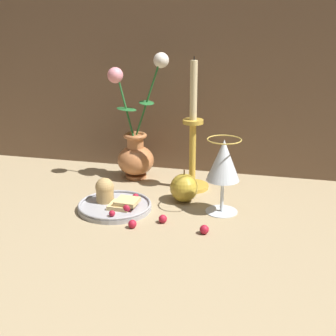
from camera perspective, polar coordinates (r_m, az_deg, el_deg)
name	(u,v)px	position (r m, az deg, el deg)	size (l,w,h in m)	color
ground_plane	(161,206)	(1.14, -0.91, -4.63)	(2.40, 2.40, 0.00)	#9E8966
vase	(136,147)	(1.30, -3.94, 2.59)	(0.16, 0.10, 0.35)	#B77042
plate_with_pastries	(114,202)	(1.13, -6.64, -4.18)	(0.18, 0.18, 0.07)	#A3A3A8
wine_glass	(223,163)	(1.07, 6.77, 0.61)	(0.08, 0.08, 0.18)	silver
candlestick	(193,148)	(1.22, 3.01, 2.47)	(0.09, 0.09, 0.34)	gold
apple_beside_vase	(184,188)	(1.16, 1.97, -2.43)	(0.07, 0.07, 0.08)	#B2932D
berry_near_plate	(204,229)	(1.00, 4.45, -7.48)	(0.02, 0.02, 0.02)	#AD192D
berry_front_center	(132,224)	(1.03, -4.37, -6.82)	(0.02, 0.02, 0.02)	#AD192D
berry_by_glass_stem	(163,219)	(1.05, -0.64, -6.22)	(0.02, 0.02, 0.02)	#AD192D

